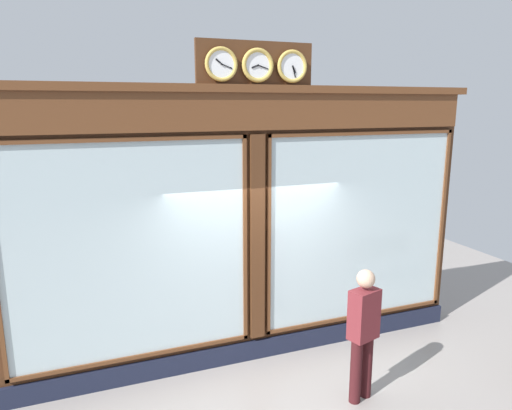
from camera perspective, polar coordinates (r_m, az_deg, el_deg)
shop_facade at (r=6.51m, az=-0.40°, el=-2.59°), size 6.75×0.42×4.37m
pedestrian at (r=5.98m, az=12.91°, el=-14.56°), size 0.41×0.31×1.69m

